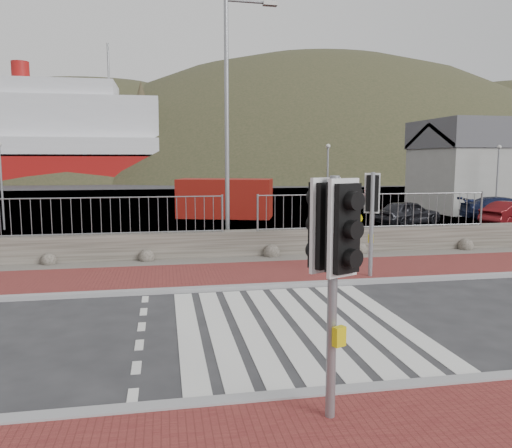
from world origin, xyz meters
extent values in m
plane|color=#28282B|center=(0.00, 0.00, 0.00)|extent=(220.00, 220.00, 0.00)
cube|color=maroon|center=(0.00, 4.50, 0.04)|extent=(40.00, 3.00, 0.08)
cube|color=gray|center=(0.00, -3.00, 0.05)|extent=(40.00, 0.25, 0.12)
cube|color=gray|center=(0.00, 3.00, 0.05)|extent=(40.00, 0.25, 0.12)
cube|color=silver|center=(-2.10, 0.00, 0.01)|extent=(0.42, 5.60, 0.01)
cube|color=silver|center=(-1.50, 0.00, 0.01)|extent=(0.42, 5.60, 0.01)
cube|color=silver|center=(-0.90, 0.00, 0.01)|extent=(0.42, 5.60, 0.01)
cube|color=silver|center=(-0.30, 0.00, 0.01)|extent=(0.42, 5.60, 0.01)
cube|color=silver|center=(0.30, 0.00, 0.01)|extent=(0.42, 5.60, 0.01)
cube|color=silver|center=(0.90, 0.00, 0.01)|extent=(0.42, 5.60, 0.01)
cube|color=silver|center=(1.50, 0.00, 0.01)|extent=(0.42, 5.60, 0.01)
cube|color=silver|center=(2.10, 0.00, 0.01)|extent=(0.42, 5.60, 0.01)
cube|color=#59544C|center=(0.00, 6.50, 0.03)|extent=(40.00, 1.50, 0.06)
cube|color=#49453C|center=(0.00, 7.30, 0.45)|extent=(40.00, 0.60, 0.90)
cylinder|color=gray|center=(-4.80, 7.15, 2.10)|extent=(8.40, 0.04, 0.04)
cylinder|color=gray|center=(-0.60, 7.15, 1.50)|extent=(0.07, 0.07, 1.20)
cylinder|color=gray|center=(4.80, 7.15, 2.10)|extent=(8.40, 0.04, 0.04)
cylinder|color=gray|center=(0.60, 7.15, 1.50)|extent=(0.07, 0.07, 1.20)
cylinder|color=gray|center=(9.00, 7.15, 1.50)|extent=(0.07, 0.07, 1.20)
cube|color=#4C4C4F|center=(0.00, 27.90, 0.00)|extent=(120.00, 40.00, 0.50)
cube|color=#3F4C54|center=(0.00, 62.90, 0.00)|extent=(220.00, 50.00, 0.05)
cube|color=silver|center=(-18.00, 67.90, 9.00)|extent=(30.00, 12.00, 6.00)
cube|color=silver|center=(-18.00, 67.90, 13.00)|extent=(18.00, 10.00, 2.50)
cylinder|color=maroon|center=(-22.00, 67.90, 15.50)|extent=(2.40, 2.40, 3.00)
cylinder|color=gray|center=(-10.00, 67.90, 17.00)|extent=(0.30, 0.30, 6.00)
cube|color=#9E9E99|center=(20.00, 19.90, 2.00)|extent=(12.00, 6.00, 4.00)
ellipsoid|color=#2C301C|center=(-15.00, 87.90, -20.00)|extent=(106.40, 68.40, 76.00)
ellipsoid|color=#2C301C|center=(30.00, 87.90, -26.00)|extent=(140.00, 90.00, 100.00)
cylinder|color=gray|center=(-0.50, -3.64, 1.56)|extent=(0.12, 0.12, 3.12)
cube|color=gold|center=(-0.50, -3.64, 1.17)|extent=(0.18, 0.15, 0.24)
cube|color=black|center=(-0.50, -3.64, 2.50)|extent=(0.52, 0.43, 1.17)
sphere|color=#0CE53F|center=(-0.50, -3.64, 2.17)|extent=(0.17, 0.17, 0.17)
cylinder|color=gray|center=(3.11, 3.50, 1.48)|extent=(0.12, 0.12, 2.96)
cube|color=gold|center=(3.11, 3.50, 1.11)|extent=(0.17, 0.13, 0.23)
cube|color=black|center=(3.11, 3.50, 2.38)|extent=(0.48, 0.38, 1.11)
sphere|color=#0CE53F|center=(3.11, 3.50, 2.06)|extent=(0.16, 0.16, 0.16)
cube|color=black|center=(2.77, 3.62, 2.22)|extent=(0.28, 0.24, 0.53)
cylinder|color=gray|center=(-0.31, 8.10, 4.36)|extent=(0.15, 0.15, 8.73)
cylinder|color=gray|center=(0.46, 8.13, 8.62)|extent=(1.53, 0.16, 0.10)
cube|color=beige|center=(1.22, 8.16, 8.59)|extent=(0.50, 0.26, 0.13)
cube|color=maroon|center=(0.94, 19.07, 1.10)|extent=(5.71, 3.69, 2.21)
imported|color=black|center=(9.74, 14.16, 0.62)|extent=(3.93, 2.59, 1.24)
imported|color=#121939|center=(15.48, 14.47, 0.66)|extent=(4.82, 2.75, 1.32)
camera|label=1|loc=(-2.50, -9.32, 3.30)|focal=35.00mm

